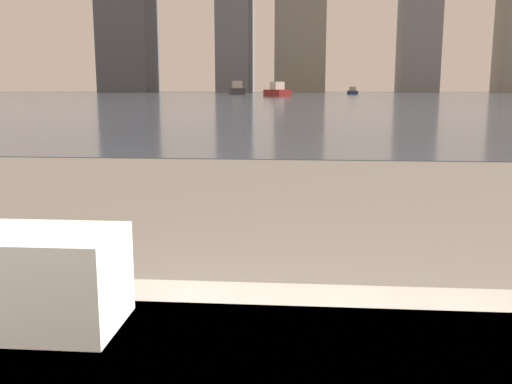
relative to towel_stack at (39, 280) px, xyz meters
name	(u,v)px	position (x,y,z in m)	size (l,w,h in m)	color
towel_stack	(39,280)	(0.00, 0.00, 0.00)	(0.26, 0.18, 0.16)	white
harbor_water	(301,96)	(0.16, 61.18, -0.57)	(180.00, 110.00, 0.01)	slate
harbor_boat_1	(277,91)	(-2.39, 59.42, -0.03)	(3.08, 4.22, 1.51)	maroon
harbor_boat_2	(237,90)	(-8.50, 75.88, 0.07)	(2.67, 5.04, 1.80)	#2D2D33
harbor_boat_3	(352,92)	(7.14, 80.44, -0.19)	(1.32, 2.93, 1.06)	navy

